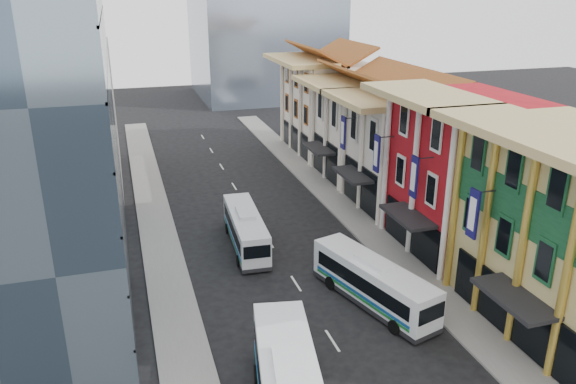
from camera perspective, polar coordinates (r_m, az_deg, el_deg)
name	(u,v)px	position (r m, az deg, el deg)	size (l,w,h in m)	color
sidewalk_right	(366,229)	(48.23, 7.94, -3.72)	(3.00, 90.00, 0.15)	slate
sidewalk_left	(163,255)	(44.34, -12.60, -6.28)	(3.00, 90.00, 0.15)	slate
shophouse_red	(464,175)	(44.70, 17.41, 1.70)	(8.00, 10.00, 12.00)	#AB131A
shophouse_cream_near	(403,154)	(52.70, 11.62, 3.85)	(8.00, 9.00, 10.00)	white
shophouse_cream_mid	(363,131)	(60.46, 7.62, 6.20)	(8.00, 9.00, 10.00)	white
shophouse_cream_far	(328,107)	(69.79, 4.08, 8.64)	(8.00, 12.00, 11.00)	white
office_tower	(0,68)	(37.61, -27.20, 11.17)	(12.00, 26.00, 30.00)	#3C4E60
office_block_far	(64,117)	(61.33, -21.82, 7.05)	(10.00, 18.00, 14.00)	gray
bus_left_far	(246,229)	(44.29, -4.32, -3.74)	(2.26, 9.64, 3.09)	silver
bus_right	(373,282)	(36.95, 8.66, -9.00)	(2.36, 10.07, 3.23)	white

